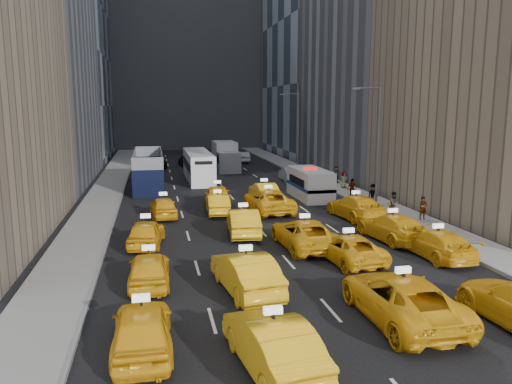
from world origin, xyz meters
TOP-DOWN VIEW (x-y plane):
  - ground at (0.00, 0.00)m, footprint 160.00×160.00m
  - sidewalk_west at (-10.50, 25.00)m, footprint 3.00×90.00m
  - sidewalk_east at (10.50, 25.00)m, footprint 3.00×90.00m
  - curb_west at (-9.05, 25.00)m, footprint 0.15×90.00m
  - curb_east at (9.05, 25.00)m, footprint 0.15×90.00m
  - building_west_far at (-20.50, 54.00)m, footprint 16.00×22.00m
  - building_backdrop at (0.00, 72.00)m, footprint 30.00×12.00m
  - streetlight_near at (9.18, 12.00)m, footprint 2.15×0.22m
  - streetlight_far at (9.18, 32.00)m, footprint 2.15×0.22m
  - taxi_0 at (-6.89, -5.86)m, footprint 1.85×4.59m
  - taxi_1 at (-3.16, -7.72)m, footprint 2.37×5.09m
  - taxi_2 at (2.16, -5.35)m, footprint 2.81×6.01m
  - taxi_4 at (-6.70, 0.11)m, footprint 1.83×4.31m
  - taxi_5 at (-2.79, -1.48)m, footprint 2.42×5.24m
  - taxi_6 at (2.91, 1.52)m, footprint 2.72×5.07m
  - taxi_7 at (7.56, 1.17)m, footprint 2.12×4.96m
  - taxi_8 at (-6.88, 6.35)m, footprint 2.27×4.49m
  - taxi_9 at (-1.25, 7.59)m, footprint 2.12×5.00m
  - taxi_10 at (1.51, 4.25)m, footprint 2.74×5.67m
  - taxi_11 at (6.85, 4.64)m, footprint 2.76×5.49m
  - taxi_12 at (-5.78, 13.35)m, footprint 1.99×4.31m
  - taxi_13 at (-1.98, 13.74)m, footprint 1.67×4.31m
  - taxi_14 at (1.67, 13.54)m, footprint 3.03×6.05m
  - taxi_15 at (7.01, 10.30)m, footprint 2.78×5.72m
  - taxi_16 at (-1.61, 16.70)m, footprint 2.27×4.86m
  - taxi_17 at (2.30, 17.73)m, footprint 1.73×4.60m
  - nypd_van at (6.28, 18.12)m, footprint 3.16×6.34m
  - double_decker at (-6.83, 26.62)m, footprint 3.47×11.63m
  - city_bus at (-1.82, 30.38)m, footprint 2.77×11.33m
  - box_truck at (2.07, 37.45)m, footprint 3.23×7.48m
  - misc_car_0 at (7.12, 27.12)m, footprint 1.85×4.70m
  - misc_car_1 at (-6.07, 41.66)m, footprint 2.76×5.27m
  - misc_car_2 at (1.85, 45.09)m, footprint 2.58×5.80m
  - misc_car_3 at (-2.24, 42.56)m, footprint 2.09×4.35m
  - misc_car_4 at (5.51, 45.07)m, footprint 1.76×4.43m
  - pedestrian_0 at (11.04, 8.56)m, footprint 0.57×0.38m
  - pedestrian_1 at (9.63, 9.88)m, footprint 0.91×0.70m
  - pedestrian_2 at (10.13, 14.29)m, footprint 1.06×0.74m
  - pedestrian_3 at (9.34, 16.56)m, footprint 1.05×0.73m
  - pedestrian_4 at (10.63, 21.57)m, footprint 0.83×0.60m
  - pedestrian_5 at (11.06, 24.61)m, footprint 1.50×0.46m

SIDE VIEW (x-z plane):
  - ground at x=0.00m, z-range 0.00..0.00m
  - sidewalk_west at x=-10.50m, z-range 0.00..0.15m
  - sidewalk_east at x=10.50m, z-range 0.00..0.15m
  - curb_west at x=-9.05m, z-range 0.00..0.18m
  - curb_east at x=9.05m, z-range 0.00..0.18m
  - taxi_6 at x=2.91m, z-range 0.00..1.35m
  - taxi_13 at x=-1.98m, z-range 0.00..1.40m
  - misc_car_1 at x=-6.07m, z-range 0.00..1.41m
  - taxi_7 at x=7.56m, z-range 0.00..1.43m
  - taxi_12 at x=-5.78m, z-range 0.00..1.43m
  - misc_car_3 at x=-2.24m, z-range 0.00..1.43m
  - misc_car_4 at x=5.51m, z-range 0.00..1.44m
  - taxi_4 at x=-6.70m, z-range 0.00..1.45m
  - taxi_8 at x=-6.88m, z-range 0.00..1.47m
  - taxi_17 at x=2.30m, z-range 0.00..1.50m
  - misc_car_0 at x=7.12m, z-range 0.00..1.52m
  - taxi_11 at x=6.85m, z-range 0.00..1.53m
  - taxi_10 at x=1.51m, z-range 0.00..1.55m
  - taxi_0 at x=-6.89m, z-range 0.00..1.56m
  - taxi_9 at x=-1.25m, z-range 0.00..1.60m
  - taxi_15 at x=7.01m, z-range 0.00..1.60m
  - taxi_16 at x=-1.61m, z-range 0.00..1.61m
  - taxi_1 at x=-3.16m, z-range 0.00..1.62m
  - taxi_14 at x=1.67m, z-range 0.00..1.64m
  - misc_car_2 at x=1.85m, z-range 0.00..1.65m
  - taxi_2 at x=2.16m, z-range 0.00..1.66m
  - taxi_5 at x=-2.79m, z-range 0.00..1.66m
  - pedestrian_2 at x=10.13m, z-range 0.15..1.67m
  - pedestrian_0 at x=11.04m, z-range 0.15..1.67m
  - pedestrian_4 at x=10.63m, z-range 0.15..1.69m
  - pedestrian_5 at x=11.06m, z-range 0.15..1.76m
  - pedestrian_3 at x=9.34m, z-range 0.15..1.78m
  - pedestrian_1 at x=9.63m, z-range 0.15..1.82m
  - nypd_van at x=6.28m, z-range -0.12..2.48m
  - city_bus at x=-1.82m, z-range -0.02..2.89m
  - box_truck at x=2.07m, z-range -0.02..3.30m
  - double_decker at x=-6.83m, z-range -0.02..3.32m
  - streetlight_near at x=9.18m, z-range 0.42..9.42m
  - streetlight_far at x=9.18m, z-range 0.42..9.42m
  - building_backdrop at x=0.00m, z-range 0.00..40.00m
  - building_west_far at x=-20.50m, z-range 0.00..42.00m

